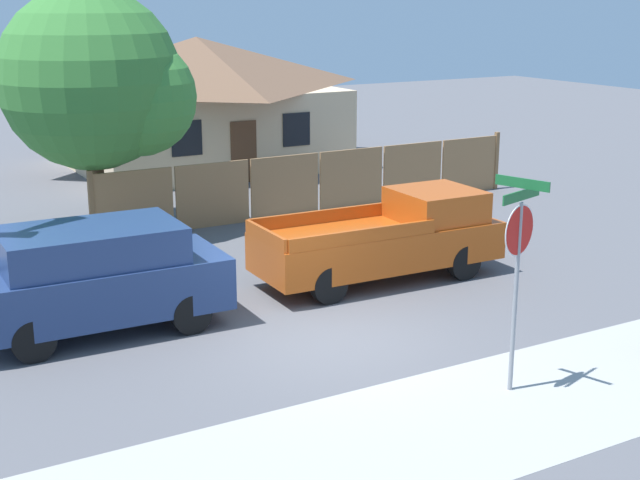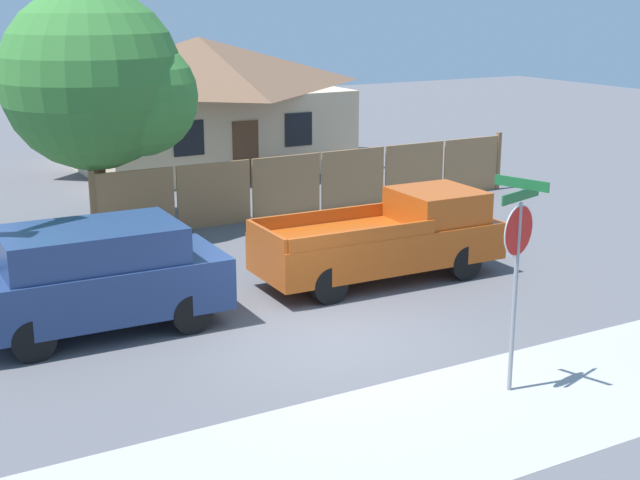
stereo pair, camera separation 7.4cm
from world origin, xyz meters
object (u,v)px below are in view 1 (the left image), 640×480
object	(u,v)px
orange_pickup	(388,238)
stop_sign	(518,248)
oak_tree	(100,83)
red_suv	(98,275)
house	(198,99)

from	to	relation	value
orange_pickup	stop_sign	distance (m)	5.97
oak_tree	stop_sign	distance (m)	12.68
red_suv	stop_sign	world-z (taller)	stop_sign
red_suv	oak_tree	bearing A→B (deg)	73.50
red_suv	stop_sign	xyz separation A→B (m)	(4.70, -5.61, 1.22)
orange_pickup	stop_sign	size ratio (longest dim) A/B	1.62
orange_pickup	stop_sign	xyz separation A→B (m)	(-1.52, -5.61, 1.38)
house	red_suv	xyz separation A→B (m)	(-7.92, -14.50, -1.29)
house	orange_pickup	distance (m)	14.68
house	orange_pickup	bearing A→B (deg)	-96.65
orange_pickup	stop_sign	bearing A→B (deg)	-103.49
stop_sign	orange_pickup	bearing A→B (deg)	57.61
house	stop_sign	bearing A→B (deg)	-99.07
house	oak_tree	xyz separation A→B (m)	(-5.71, -7.78, 1.45)
red_suv	stop_sign	size ratio (longest dim) A/B	1.36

